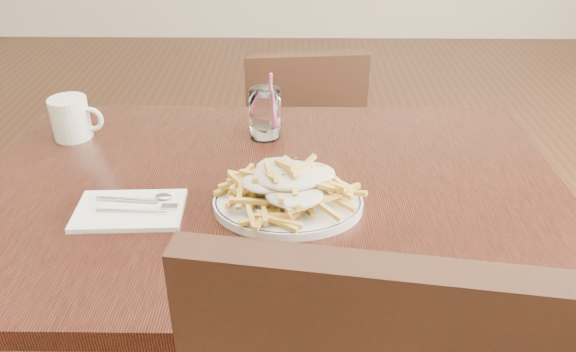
{
  "coord_description": "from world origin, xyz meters",
  "views": [
    {
      "loc": [
        0.05,
        -0.97,
        1.35
      ],
      "look_at": [
        0.03,
        -0.08,
        0.82
      ],
      "focal_mm": 35.0,
      "sensor_mm": 36.0,
      "label": 1
    }
  ],
  "objects_px": {
    "chair_far": "(302,146)",
    "loaded_fries": "(288,181)",
    "water_glass": "(265,116)",
    "fries_plate": "(288,203)",
    "table": "(272,218)",
    "coffee_mug": "(72,118)"
  },
  "relations": [
    {
      "from": "table",
      "to": "water_glass",
      "type": "height_order",
      "value": "water_glass"
    },
    {
      "from": "chair_far",
      "to": "coffee_mug",
      "type": "height_order",
      "value": "coffee_mug"
    },
    {
      "from": "water_glass",
      "to": "loaded_fries",
      "type": "bearing_deg",
      "value": -79.23
    },
    {
      "from": "chair_far",
      "to": "fries_plate",
      "type": "xyz_separation_m",
      "value": [
        -0.04,
        -0.81,
        0.3
      ]
    },
    {
      "from": "chair_far",
      "to": "coffee_mug",
      "type": "distance_m",
      "value": 0.82
    },
    {
      "from": "fries_plate",
      "to": "loaded_fries",
      "type": "distance_m",
      "value": 0.05
    },
    {
      "from": "chair_far",
      "to": "fries_plate",
      "type": "height_order",
      "value": "chair_far"
    },
    {
      "from": "loaded_fries",
      "to": "coffee_mug",
      "type": "height_order",
      "value": "coffee_mug"
    },
    {
      "from": "table",
      "to": "loaded_fries",
      "type": "relative_size",
      "value": 4.26
    },
    {
      "from": "water_glass",
      "to": "coffee_mug",
      "type": "height_order",
      "value": "water_glass"
    },
    {
      "from": "fries_plate",
      "to": "coffee_mug",
      "type": "relative_size",
      "value": 2.48
    },
    {
      "from": "fries_plate",
      "to": "loaded_fries",
      "type": "height_order",
      "value": "loaded_fries"
    },
    {
      "from": "fries_plate",
      "to": "water_glass",
      "type": "distance_m",
      "value": 0.31
    },
    {
      "from": "chair_far",
      "to": "loaded_fries",
      "type": "relative_size",
      "value": 2.89
    },
    {
      "from": "chair_far",
      "to": "loaded_fries",
      "type": "distance_m",
      "value": 0.88
    },
    {
      "from": "chair_far",
      "to": "loaded_fries",
      "type": "bearing_deg",
      "value": -92.7
    },
    {
      "from": "chair_far",
      "to": "water_glass",
      "type": "relative_size",
      "value": 5.06
    },
    {
      "from": "loaded_fries",
      "to": "water_glass",
      "type": "distance_m",
      "value": 0.31
    },
    {
      "from": "table",
      "to": "coffee_mug",
      "type": "height_order",
      "value": "coffee_mug"
    },
    {
      "from": "fries_plate",
      "to": "water_glass",
      "type": "bearing_deg",
      "value": 100.77
    },
    {
      "from": "loaded_fries",
      "to": "coffee_mug",
      "type": "bearing_deg",
      "value": 149.99
    },
    {
      "from": "chair_far",
      "to": "fries_plate",
      "type": "relative_size",
      "value": 2.64
    }
  ]
}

